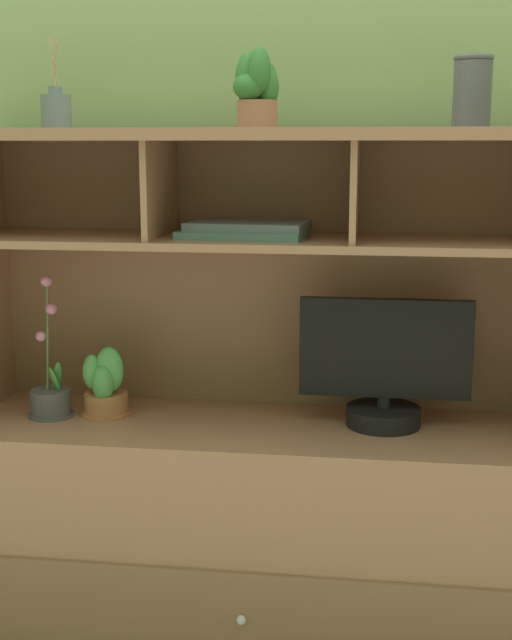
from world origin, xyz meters
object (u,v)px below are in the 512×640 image
(diffuser_bottle, at_px, (56,110))
(potted_succulent, at_px, (257,90))
(ceramic_vase, at_px, (472,92))
(potted_orchid, at_px, (51,396))
(tv_monitor, at_px, (385,371))
(media_console, at_px, (256,477))
(potted_fern, at_px, (105,390))
(magazine_stack_left, at_px, (246,230))

(diffuser_bottle, height_order, potted_succulent, diffuser_bottle)
(ceramic_vase, bearing_deg, potted_orchid, -177.52)
(tv_monitor, bearing_deg, potted_orchid, -177.20)
(media_console, relative_size, potted_succulent, 8.28)
(tv_monitor, bearing_deg, potted_fern, -178.69)
(media_console, bearing_deg, ceramic_vase, 0.87)
(tv_monitor, xyz_separation_m, potted_succulent, (-0.34, 0.01, 0.71))
(media_console, bearing_deg, magazine_stack_left, -150.95)
(potted_fern, xyz_separation_m, magazine_stack_left, (0.39, -0.00, 0.44))
(potted_succulent, bearing_deg, diffuser_bottle, -179.67)
(media_console, relative_size, potted_orchid, 4.18)
(tv_monitor, distance_m, diffuser_bottle, 1.09)
(potted_orchid, relative_size, ceramic_vase, 2.26)
(media_console, bearing_deg, potted_orchid, -176.00)
(media_console, xyz_separation_m, potted_succulent, (-0.00, 0.02, 1.02))
(potted_succulent, bearing_deg, ceramic_vase, -0.77)
(potted_fern, bearing_deg, magazine_stack_left, -0.24)
(potted_succulent, bearing_deg, potted_fern, -176.20)
(potted_orchid, bearing_deg, tv_monitor, 2.80)
(potted_succulent, relative_size, ceramic_vase, 1.14)
(tv_monitor, bearing_deg, potted_succulent, 178.26)
(potted_succulent, bearing_deg, media_console, -85.86)
(potted_fern, bearing_deg, media_console, 1.72)
(tv_monitor, distance_m, potted_succulent, 0.79)
(magazine_stack_left, xyz_separation_m, ceramic_vase, (0.55, 0.02, 0.34))
(potted_succulent, bearing_deg, magazine_stack_left, -129.85)
(potted_orchid, bearing_deg, media_console, 4.00)
(ceramic_vase, bearing_deg, diffuser_bottle, 179.78)
(potted_fern, relative_size, diffuser_bottle, 0.83)
(media_console, xyz_separation_m, potted_orchid, (-0.56, -0.04, 0.22))
(media_console, relative_size, diffuser_bottle, 6.96)
(magazine_stack_left, bearing_deg, diffuser_bottle, 177.01)
(media_console, xyz_separation_m, potted_fern, (-0.42, -0.01, 0.23))
(potted_fern, bearing_deg, ceramic_vase, 1.24)
(potted_orchid, relative_size, potted_fern, 2.01)
(magazine_stack_left, distance_m, ceramic_vase, 0.65)
(magazine_stack_left, relative_size, ceramic_vase, 1.95)
(magazine_stack_left, bearing_deg, media_console, 29.05)
(potted_orchid, relative_size, magazine_stack_left, 1.16)
(potted_succulent, distance_m, ceramic_vase, 0.53)
(media_console, height_order, magazine_stack_left, media_console)
(media_console, height_order, potted_succulent, potted_succulent)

